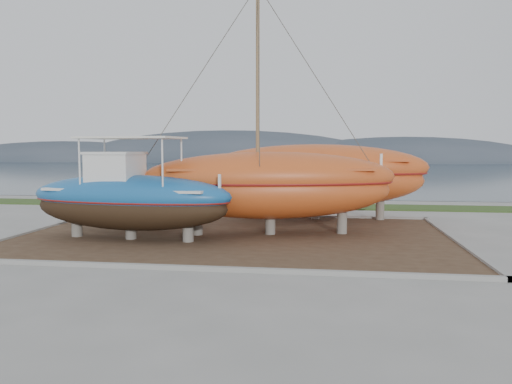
% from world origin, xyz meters
% --- Properties ---
extents(ground, '(140.00, 140.00, 0.00)m').
position_xyz_m(ground, '(0.00, 0.00, 0.00)').
color(ground, gray).
rests_on(ground, ground).
extents(dirt_patch, '(18.00, 12.00, 0.06)m').
position_xyz_m(dirt_patch, '(0.00, 4.00, 0.03)').
color(dirt_patch, '#422D1E').
rests_on(dirt_patch, ground).
extents(curb_frame, '(18.60, 12.60, 0.15)m').
position_xyz_m(curb_frame, '(0.00, 4.00, 0.07)').
color(curb_frame, gray).
rests_on(curb_frame, ground).
extents(grass_strip, '(44.00, 3.00, 0.08)m').
position_xyz_m(grass_strip, '(0.00, 15.50, 0.04)').
color(grass_strip, '#284219').
rests_on(grass_strip, ground).
extents(sea, '(260.00, 100.00, 0.04)m').
position_xyz_m(sea, '(0.00, 70.00, 0.00)').
color(sea, '#1C2D38').
rests_on(sea, ground).
extents(mountain_ridge, '(200.00, 36.00, 20.00)m').
position_xyz_m(mountain_ridge, '(0.00, 125.00, 0.00)').
color(mountain_ridge, '#333D49').
rests_on(mountain_ridge, ground).
extents(blue_caique, '(8.94, 3.59, 4.19)m').
position_xyz_m(blue_caique, '(-4.05, 2.53, 2.15)').
color(blue_caique, '#195DA0').
rests_on(blue_caique, dirt_patch).
extents(white_dinghy, '(4.81, 3.36, 1.36)m').
position_xyz_m(white_dinghy, '(-5.25, 6.08, 0.74)').
color(white_dinghy, white).
rests_on(white_dinghy, dirt_patch).
extents(orange_sailboat, '(11.32, 5.24, 10.50)m').
position_xyz_m(orange_sailboat, '(1.51, 4.47, 5.31)').
color(orange_sailboat, '#BE4C1D').
rests_on(orange_sailboat, dirt_patch).
extents(orange_bare_hull, '(11.83, 4.09, 3.82)m').
position_xyz_m(orange_bare_hull, '(3.33, 9.47, 1.97)').
color(orange_bare_hull, '#BE4C1D').
rests_on(orange_bare_hull, dirt_patch).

